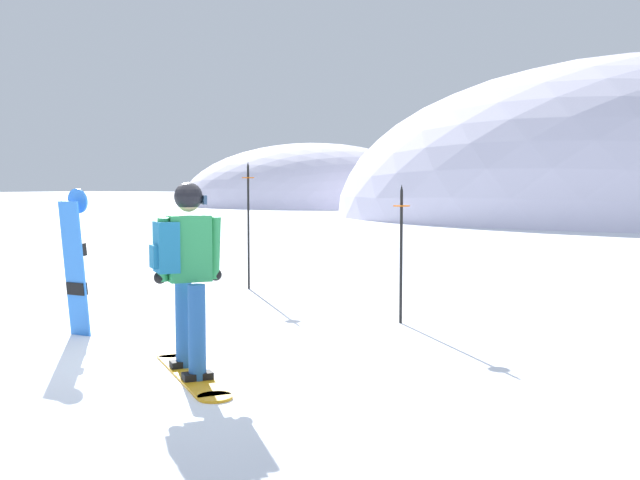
{
  "coord_description": "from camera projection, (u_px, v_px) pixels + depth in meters",
  "views": [
    {
      "loc": [
        4.34,
        -5.56,
        1.69
      ],
      "look_at": [
        0.16,
        2.61,
        1.0
      ],
      "focal_mm": 41.08,
      "sensor_mm": 36.0,
      "label": 1
    }
  ],
  "objects": [
    {
      "name": "snowboarder_main",
      "position": [
        186.0,
        273.0,
        6.42
      ],
      "size": [
        1.49,
        1.26,
        1.71
      ],
      "color": "orange",
      "rests_on": "ground"
    },
    {
      "name": "ground_plane",
      "position": [
        182.0,
        361.0,
        7.03
      ],
      "size": [
        300.0,
        300.0,
        0.0
      ],
      "primitive_type": "plane",
      "color": "white"
    },
    {
      "name": "ridge_peak_far",
      "position": [
        312.0,
        206.0,
        61.01
      ],
      "size": [
        22.45,
        20.2,
        10.35
      ],
      "color": "white",
      "rests_on": "ground"
    },
    {
      "name": "piste_marker_far",
      "position": [
        401.0,
        244.0,
        8.89
      ],
      "size": [
        0.2,
        0.2,
        1.7
      ],
      "color": "black",
      "rests_on": "ground"
    },
    {
      "name": "piste_marker_near",
      "position": [
        248.0,
        217.0,
        11.83
      ],
      "size": [
        0.2,
        0.2,
        2.07
      ],
      "color": "black",
      "rests_on": "ground"
    },
    {
      "name": "spare_snowboard",
      "position": [
        75.0,
        262.0,
        8.14
      ],
      "size": [
        0.28,
        0.18,
        1.65
      ],
      "color": "blue",
      "rests_on": "ground"
    }
  ]
}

